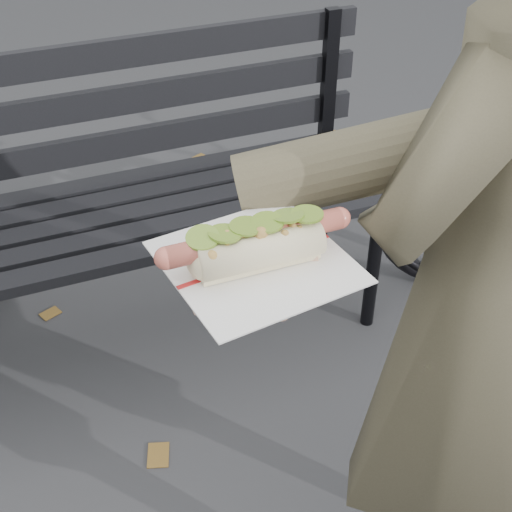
# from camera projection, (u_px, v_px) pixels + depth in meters

# --- Properties ---
(park_bench) EXTENTS (1.50, 0.44, 0.88)m
(park_bench) POSITION_uv_depth(u_px,v_px,m) (117.00, 185.00, 1.92)
(park_bench) COLOR black
(park_bench) RESTS_ON ground
(person) EXTENTS (0.68, 0.54, 1.61)m
(person) POSITION_uv_depth(u_px,v_px,m) (488.00, 300.00, 1.11)
(person) COLOR #4B4532
(person) RESTS_ON ground
(held_hotdog) EXTENTS (0.64, 0.30, 0.20)m
(held_hotdog) POSITION_uv_depth(u_px,v_px,m) (393.00, 171.00, 0.86)
(held_hotdog) COLOR #4B4532
(fallen_leaves) EXTENTS (4.78, 3.28, 0.00)m
(fallen_leaves) POSITION_uv_depth(u_px,v_px,m) (319.00, 474.00, 1.80)
(fallen_leaves) COLOR brown
(fallen_leaves) RESTS_ON ground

